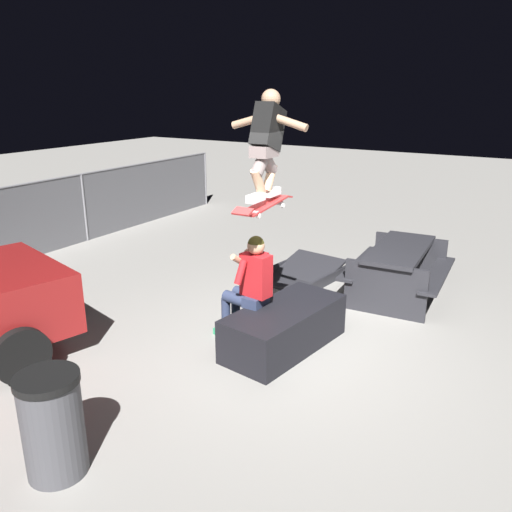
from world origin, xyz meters
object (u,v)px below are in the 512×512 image
(ledge_box_main, at_px, (284,327))
(person_sitting_on_ledge, at_px, (249,283))
(skateboard, at_px, (264,205))
(trash_bin, at_px, (53,425))
(picnic_table_back, at_px, (399,264))
(skater_airborne, at_px, (267,140))
(kicker_ramp, at_px, (302,275))

(ledge_box_main, relative_size, person_sitting_on_ledge, 1.18)
(skateboard, xyz_separation_m, trash_bin, (-2.61, 0.37, -1.29))
(picnic_table_back, bearing_deg, ledge_box_main, 163.78)
(skater_airborne, distance_m, kicker_ramp, 3.36)
(kicker_ramp, xyz_separation_m, picnic_table_back, (0.08, -1.51, 0.44))
(person_sitting_on_ledge, height_order, picnic_table_back, person_sitting_on_ledge)
(skater_airborne, height_order, picnic_table_back, skater_airborne)
(picnic_table_back, xyz_separation_m, trash_bin, (-5.05, 1.21, -0.06))
(ledge_box_main, bearing_deg, trash_bin, 168.77)
(skateboard, bearing_deg, kicker_ramp, 15.72)
(picnic_table_back, bearing_deg, kicker_ramp, 92.93)
(ledge_box_main, relative_size, skater_airborne, 1.42)
(skateboard, relative_size, picnic_table_back, 0.58)
(kicker_ramp, bearing_deg, trash_bin, -176.58)
(kicker_ramp, bearing_deg, picnic_table_back, -87.07)
(kicker_ramp, bearing_deg, ledge_box_main, -158.81)
(skateboard, bearing_deg, person_sitting_on_ledge, 71.55)
(ledge_box_main, height_order, trash_bin, trash_bin)
(kicker_ramp, bearing_deg, skater_airborne, -163.96)
(skater_airborne, bearing_deg, person_sitting_on_ledge, 83.93)
(person_sitting_on_ledge, relative_size, picnic_table_back, 0.75)
(trash_bin, bearing_deg, ledge_box_main, -11.23)
(skater_airborne, height_order, trash_bin, skater_airborne)
(ledge_box_main, distance_m, trash_bin, 2.84)
(skater_airborne, xyz_separation_m, trash_bin, (-2.67, 0.37, -1.98))
(ledge_box_main, xyz_separation_m, kicker_ramp, (2.19, 0.85, -0.20))
(picnic_table_back, relative_size, trash_bin, 2.05)
(picnic_table_back, bearing_deg, trash_bin, 166.51)
(kicker_ramp, height_order, picnic_table_back, picnic_table_back)
(person_sitting_on_ledge, xyz_separation_m, picnic_table_back, (2.36, -1.09, -0.25))
(kicker_ramp, distance_m, trash_bin, 5.00)
(ledge_box_main, relative_size, picnic_table_back, 0.89)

